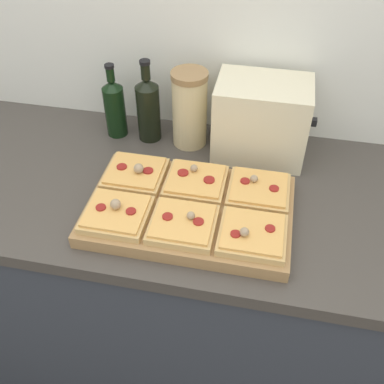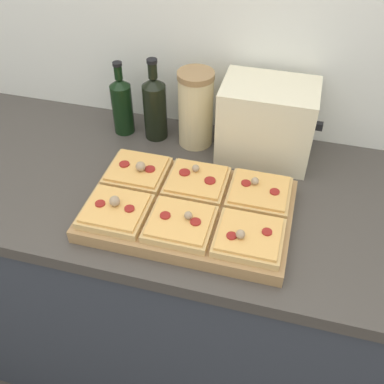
{
  "view_description": "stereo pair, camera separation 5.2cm",
  "coord_description": "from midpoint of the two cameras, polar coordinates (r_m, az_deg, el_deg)",
  "views": [
    {
      "loc": [
        0.23,
        -0.61,
        1.78
      ],
      "look_at": [
        0.06,
        0.24,
        0.99
      ],
      "focal_mm": 42.0,
      "sensor_mm": 36.0,
      "label": 1
    },
    {
      "loc": [
        0.28,
        -0.59,
        1.78
      ],
      "look_at": [
        0.06,
        0.24,
        0.99
      ],
      "focal_mm": 42.0,
      "sensor_mm": 36.0,
      "label": 2
    }
  ],
  "objects": [
    {
      "name": "pizza_slice_back_right",
      "position": [
        1.2,
        7.23,
        0.26
      ],
      "size": [
        0.16,
        0.15,
        0.05
      ],
      "color": "tan",
      "rests_on": "cutting_board"
    },
    {
      "name": "olive_oil_bottle",
      "position": [
        1.45,
        -10.83,
        10.56
      ],
      "size": [
        0.07,
        0.07,
        0.24
      ],
      "color": "black",
      "rests_on": "kitchen_counter"
    },
    {
      "name": "kitchen_counter",
      "position": [
        1.62,
        -2.34,
        -11.62
      ],
      "size": [
        2.63,
        0.67,
        0.93
      ],
      "color": "#333842",
      "rests_on": "ground_plane"
    },
    {
      "name": "wall_back",
      "position": [
        1.4,
        0.26,
        20.27
      ],
      "size": [
        6.0,
        0.06,
        2.5
      ],
      "color": "silver",
      "rests_on": "ground_plane"
    },
    {
      "name": "pizza_slice_back_center",
      "position": [
        1.21,
        -0.76,
        1.35
      ],
      "size": [
        0.16,
        0.15,
        0.05
      ],
      "color": "tan",
      "rests_on": "cutting_board"
    },
    {
      "name": "toaster_oven",
      "position": [
        1.34,
        7.65,
        9.09
      ],
      "size": [
        0.29,
        0.19,
        0.24
      ],
      "color": "beige",
      "rests_on": "kitchen_counter"
    },
    {
      "name": "pizza_slice_back_left",
      "position": [
        1.25,
        -8.39,
        2.36
      ],
      "size": [
        0.16,
        0.15,
        0.06
      ],
      "color": "tan",
      "rests_on": "cutting_board"
    },
    {
      "name": "cutting_board",
      "position": [
        1.18,
        -1.56,
        -2.38
      ],
      "size": [
        0.53,
        0.34,
        0.04
      ],
      "primitive_type": "cube",
      "color": "#A37A4C",
      "rests_on": "kitchen_counter"
    },
    {
      "name": "grain_jar_tall",
      "position": [
        1.38,
        -1.42,
        10.49
      ],
      "size": [
        0.11,
        0.11,
        0.24
      ],
      "color": "beige",
      "rests_on": "kitchen_counter"
    },
    {
      "name": "pizza_slice_front_center",
      "position": [
        1.1,
        -2.5,
        -4.07
      ],
      "size": [
        0.16,
        0.15,
        0.05
      ],
      "color": "tan",
      "rests_on": "cutting_board"
    },
    {
      "name": "pizza_slice_front_left",
      "position": [
        1.14,
        -10.86,
        -2.74
      ],
      "size": [
        0.16,
        0.15,
        0.05
      ],
      "color": "tan",
      "rests_on": "cutting_board"
    },
    {
      "name": "wine_bottle",
      "position": [
        1.41,
        -6.66,
        10.55
      ],
      "size": [
        0.07,
        0.07,
        0.26
      ],
      "color": "black",
      "rests_on": "kitchen_counter"
    },
    {
      "name": "pizza_slice_front_right",
      "position": [
        1.08,
        6.3,
        -5.36
      ],
      "size": [
        0.16,
        0.15,
        0.05
      ],
      "color": "tan",
      "rests_on": "cutting_board"
    }
  ]
}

